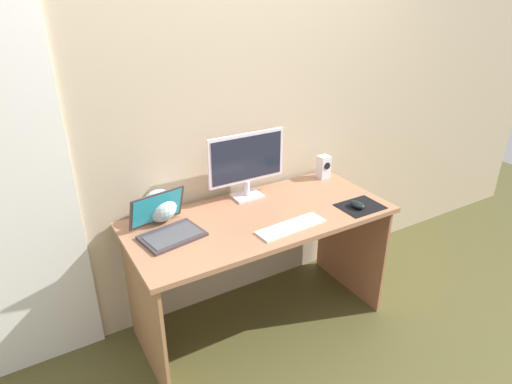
# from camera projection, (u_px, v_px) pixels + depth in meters

# --- Properties ---
(ground_plane) EXTENTS (8.00, 8.00, 0.00)m
(ground_plane) POSITION_uv_depth(u_px,v_px,m) (260.00, 320.00, 2.76)
(ground_plane) COLOR #494723
(wall_back) EXTENTS (6.00, 0.04, 2.50)m
(wall_back) POSITION_uv_depth(u_px,v_px,m) (227.00, 114.00, 2.52)
(wall_back) COLOR #C1AF91
(wall_back) RESTS_ON ground_plane
(desk) EXTENTS (1.50, 0.68, 0.76)m
(desk) POSITION_uv_depth(u_px,v_px,m) (260.00, 239.00, 2.50)
(desk) COLOR #A06E4F
(desk) RESTS_ON ground_plane
(monitor) EXTENTS (0.50, 0.14, 0.40)m
(monitor) POSITION_uv_depth(u_px,v_px,m) (247.00, 162.00, 2.56)
(monitor) COLOR silver
(monitor) RESTS_ON desk
(speaker_right) EXTENTS (0.07, 0.07, 0.15)m
(speaker_right) POSITION_uv_depth(u_px,v_px,m) (324.00, 167.00, 2.89)
(speaker_right) COLOR white
(speaker_right) RESTS_ON desk
(laptop) EXTENTS (0.35, 0.33, 0.21)m
(laptop) POSITION_uv_depth(u_px,v_px,m) (167.00, 226.00, 2.23)
(laptop) COLOR #3D3235
(laptop) RESTS_ON desk
(fishbowl) EXTENTS (0.18, 0.18, 0.18)m
(fishbowl) POSITION_uv_depth(u_px,v_px,m) (160.00, 206.00, 2.35)
(fishbowl) COLOR silver
(fishbowl) RESTS_ON desk
(keyboard_external) EXTENTS (0.40, 0.14, 0.01)m
(keyboard_external) POSITION_uv_depth(u_px,v_px,m) (291.00, 227.00, 2.31)
(keyboard_external) COLOR silver
(keyboard_external) RESTS_ON desk
(mousepad) EXTENTS (0.25, 0.20, 0.00)m
(mousepad) POSITION_uv_depth(u_px,v_px,m) (360.00, 206.00, 2.53)
(mousepad) COLOR black
(mousepad) RESTS_ON desk
(mouse) EXTENTS (0.07, 0.10, 0.04)m
(mouse) POSITION_uv_depth(u_px,v_px,m) (357.00, 205.00, 2.51)
(mouse) COLOR black
(mouse) RESTS_ON mousepad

